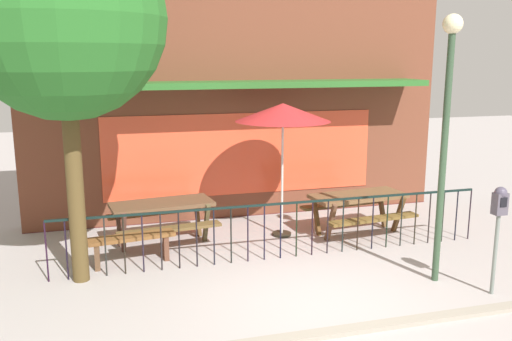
{
  "coord_description": "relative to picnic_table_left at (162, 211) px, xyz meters",
  "views": [
    {
      "loc": [
        -2.75,
        -6.52,
        3.33
      ],
      "look_at": [
        -0.32,
        2.17,
        1.45
      ],
      "focal_mm": 38.3,
      "sensor_mm": 36.0,
      "label": 1
    }
  ],
  "objects": [
    {
      "name": "pub_storefront",
      "position": [
        1.83,
        1.52,
        2.34
      ],
      "size": [
        8.77,
        1.44,
        5.95
      ],
      "color": "#49151A",
      "rests_on": "ground"
    },
    {
      "name": "patio_bench",
      "position": [
        -0.59,
        -0.84,
        -0.26
      ],
      "size": [
        1.43,
        0.51,
        0.48
      ],
      "color": "brown",
      "rests_on": "ground"
    },
    {
      "name": "patio_fence_front",
      "position": [
        1.83,
        -1.27,
        0.05
      ],
      "size": [
        7.39,
        0.04,
        0.97
      ],
      "color": "black",
      "rests_on": "ground"
    },
    {
      "name": "picnic_table_right",
      "position": [
        3.66,
        -0.41,
        0.0
      ],
      "size": [
        1.93,
        1.54,
        0.79
      ],
      "color": "brown",
      "rests_on": "ground"
    },
    {
      "name": "parking_meter_near",
      "position": [
        4.31,
        -3.44,
        0.61
      ],
      "size": [
        0.18,
        0.17,
        1.58
      ],
      "color": "slate",
      "rests_on": "ground"
    },
    {
      "name": "curb_edge",
      "position": [
        1.83,
        -3.91,
        -0.61
      ],
      "size": [
        12.28,
        0.2,
        0.11
      ],
      "primitive_type": "cube",
      "color": "gray",
      "rests_on": "ground"
    },
    {
      "name": "picnic_table_left",
      "position": [
        0.0,
        0.0,
        0.0
      ],
      "size": [
        1.96,
        1.57,
        0.79
      ],
      "color": "brown",
      "rests_on": "ground"
    },
    {
      "name": "ground",
      "position": [
        1.83,
        -3.04,
        -0.61
      ],
      "size": [
        40.0,
        40.0,
        0.0
      ],
      "primitive_type": "plane",
      "color": "#A69E9C"
    },
    {
      "name": "patio_umbrella",
      "position": [
        2.23,
        -0.14,
        1.71
      ],
      "size": [
        1.75,
        1.75,
        2.51
      ],
      "color": "black",
      "rests_on": "ground"
    },
    {
      "name": "street_tree",
      "position": [
        -1.38,
        -1.34,
        3.24
      ],
      "size": [
        2.87,
        2.87,
        5.3
      ],
      "color": "#4F3D1F",
      "rests_on": "ground"
    },
    {
      "name": "street_lamp",
      "position": [
        3.81,
        -2.79,
        1.95
      ],
      "size": [
        0.28,
        0.28,
        3.92
      ],
      "color": "#314932",
      "rests_on": "ground"
    }
  ]
}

